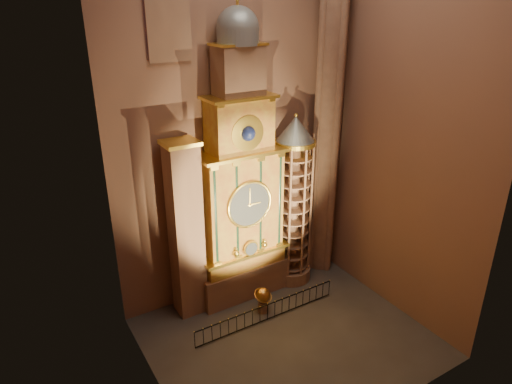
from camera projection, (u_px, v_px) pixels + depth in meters
floor at (288, 338)px, 24.37m from camera, size 14.00×14.00×0.00m
wall_back at (230, 113)px, 24.78m from camera, size 22.00×0.00×22.00m
wall_left at (140, 168)px, 16.72m from camera, size 0.00×22.00×22.00m
wall_right at (405, 119)px, 23.41m from camera, size 0.00×22.00×22.00m
astronomical_clock at (240, 192)px, 25.66m from camera, size 5.60×2.41×16.70m
portrait_tower at (186, 231)px, 24.64m from camera, size 1.80×1.60×10.20m
stair_turret at (293, 203)px, 27.68m from camera, size 2.50×2.50×10.80m
gothic_pier at (329, 104)px, 26.91m from camera, size 2.04×2.04×22.00m
stained_glass_window at (167, 4)px, 21.03m from camera, size 2.20×0.14×5.20m
celestial_globe at (263, 298)px, 26.09m from camera, size 1.33×1.29×1.55m
iron_railing at (267, 312)px, 25.49m from camera, size 8.87×0.06×1.04m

